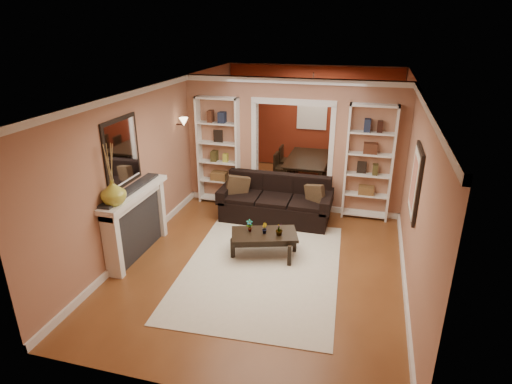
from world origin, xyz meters
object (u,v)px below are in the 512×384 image
(bookshelf_left, at_px, (219,151))
(dining_table, at_px, (309,170))
(fireplace, at_px, (138,223))
(sofa, at_px, (275,200))
(bookshelf_right, at_px, (369,163))
(coffee_table, at_px, (264,244))

(bookshelf_left, relative_size, dining_table, 1.29)
(fireplace, bearing_deg, bookshelf_left, 77.95)
(sofa, xyz_separation_m, fireplace, (-1.92, -1.95, 0.15))
(bookshelf_right, xyz_separation_m, fireplace, (-3.64, -2.53, -0.57))
(bookshelf_right, relative_size, fireplace, 1.35)
(sofa, xyz_separation_m, dining_table, (0.32, 2.31, -0.12))
(coffee_table, distance_m, bookshelf_right, 2.73)
(bookshelf_right, bearing_deg, coffee_table, -128.35)
(bookshelf_left, xyz_separation_m, dining_table, (1.70, 1.73, -0.84))
(sofa, distance_m, dining_table, 2.34)
(sofa, height_order, fireplace, fireplace)
(coffee_table, xyz_separation_m, fireplace, (-2.05, -0.52, 0.37))
(coffee_table, height_order, fireplace, fireplace)
(sofa, height_order, bookshelf_right, bookshelf_right)
(fireplace, bearing_deg, dining_table, 62.29)
(sofa, bearing_deg, bookshelf_left, 157.18)
(coffee_table, height_order, bookshelf_left, bookshelf_left)
(bookshelf_left, bearing_deg, bookshelf_right, 0.00)
(bookshelf_right, height_order, dining_table, bookshelf_right)
(coffee_table, relative_size, dining_table, 0.61)
(fireplace, xyz_separation_m, dining_table, (2.24, 4.26, -0.27))
(sofa, relative_size, dining_table, 1.24)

